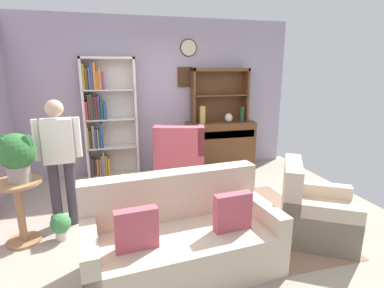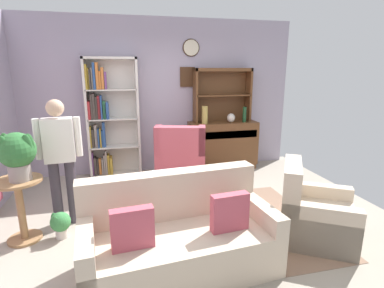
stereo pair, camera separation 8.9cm
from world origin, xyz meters
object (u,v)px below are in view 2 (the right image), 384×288
(wingback_chair, at_px, (181,164))
(couch_floral, at_px, (178,239))
(vase_round, at_px, (231,118))
(potted_plant_small, at_px, (60,223))
(bottle_wine, at_px, (244,114))
(person_reading, at_px, (60,154))
(sideboard_hutch, at_px, (222,88))
(bookshelf, at_px, (108,119))
(potted_plant_large, at_px, (17,153))
(vase_tall, at_px, (205,115))
(armchair_floral, at_px, (313,215))
(plant_stand, at_px, (20,204))
(sideboard, at_px, (223,143))

(wingback_chair, bearing_deg, couch_floral, -102.09)
(vase_round, height_order, potted_plant_small, vase_round)
(bottle_wine, xyz_separation_m, person_reading, (-3.02, -1.52, -0.16))
(vase_round, height_order, couch_floral, vase_round)
(sideboard_hutch, distance_m, vase_round, 0.60)
(bookshelf, distance_m, wingback_chair, 1.56)
(sideboard_hutch, distance_m, potted_plant_large, 3.65)
(bottle_wine, xyz_separation_m, potted_plant_large, (-3.37, -1.85, -0.03))
(vase_tall, bearing_deg, armchair_floral, -77.74)
(bottle_wine, bearing_deg, person_reading, -153.31)
(vase_tall, bearing_deg, plant_stand, -145.32)
(potted_plant_small, bearing_deg, armchair_floral, -13.58)
(vase_tall, bearing_deg, potted_plant_large, -144.34)
(vase_round, relative_size, potted_plant_small, 0.55)
(sideboard, height_order, bottle_wine, bottle_wine)
(wingback_chair, relative_size, plant_stand, 1.44)
(potted_plant_large, relative_size, person_reading, 0.34)
(bookshelf, xyz_separation_m, bottle_wine, (2.50, -0.17, 0.02))
(armchair_floral, relative_size, potted_plant_large, 2.01)
(sideboard, relative_size, vase_round, 7.65)
(sideboard_hutch, bearing_deg, couch_floral, -115.94)
(bookshelf, height_order, vase_round, bookshelf)
(couch_floral, bearing_deg, wingback_chair, 77.91)
(bottle_wine, xyz_separation_m, armchair_floral, (-0.22, -2.55, -0.78))
(sideboard_hutch, xyz_separation_m, wingback_chair, (-0.98, -0.86, -1.18))
(wingback_chair, bearing_deg, vase_round, 31.70)
(sideboard, distance_m, potted_plant_small, 3.30)
(vase_tall, relative_size, person_reading, 0.21)
(sideboard, height_order, potted_plant_large, potted_plant_large)
(wingback_chair, distance_m, potted_plant_small, 2.07)
(vase_round, distance_m, potted_plant_large, 3.63)
(plant_stand, bearing_deg, person_reading, 36.68)
(potted_plant_large, distance_m, person_reading, 0.50)
(vase_round, height_order, potted_plant_large, potted_plant_large)
(sideboard, distance_m, wingback_chair, 1.24)
(sideboard, xyz_separation_m, potted_plant_small, (-2.63, -1.96, -0.33))
(vase_tall, distance_m, couch_floral, 3.01)
(armchair_floral, height_order, potted_plant_small, armchair_floral)
(vase_round, distance_m, wingback_chair, 1.44)
(person_reading, bearing_deg, bottle_wine, 26.69)
(potted_plant_large, bearing_deg, wingback_chair, 30.67)
(bookshelf, height_order, bottle_wine, bookshelf)
(sideboard, xyz_separation_m, bottle_wine, (0.39, -0.09, 0.56))
(vase_round, bearing_deg, sideboard_hutch, 126.48)
(sideboard, distance_m, couch_floral, 3.14)
(bookshelf, distance_m, bottle_wine, 2.51)
(armchair_floral, relative_size, potted_plant_small, 3.39)
(potted_plant_large, height_order, potted_plant_small, potted_plant_large)
(vase_tall, bearing_deg, potted_plant_small, -139.99)
(couch_floral, height_order, wingback_chair, wingback_chair)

